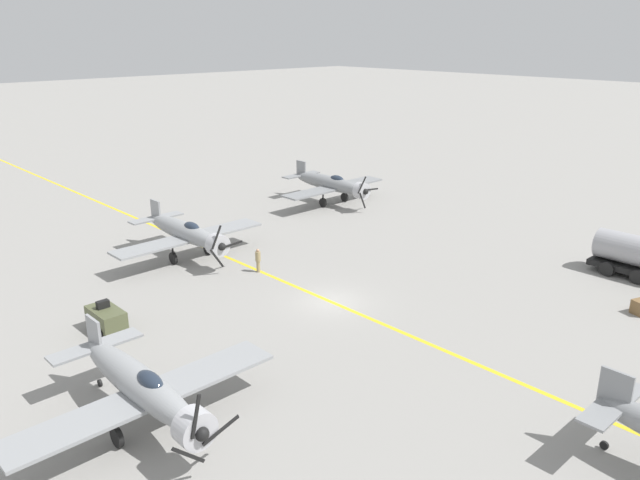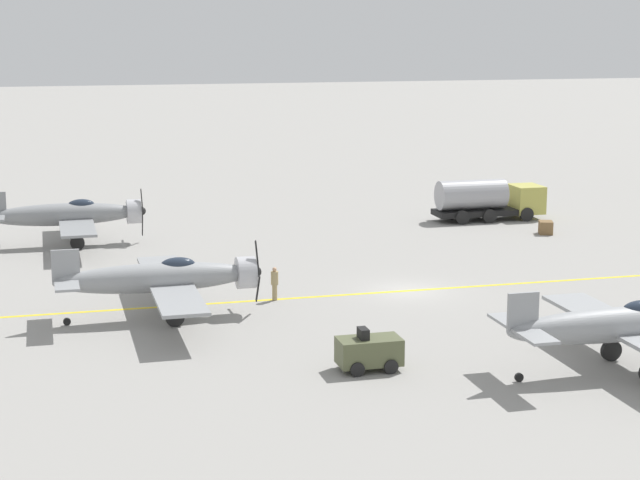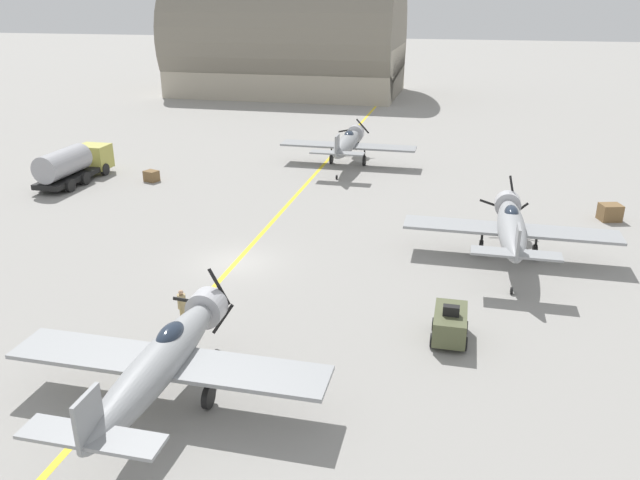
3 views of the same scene
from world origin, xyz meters
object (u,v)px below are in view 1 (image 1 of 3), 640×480
airplane_near_center (187,233)px  airplane_mid_right (143,387)px  airplane_near_left (332,184)px  tow_tractor (106,318)px  ground_crew_walking (258,259)px

airplane_near_center → airplane_mid_right: bearing=55.1°
airplane_near_left → airplane_mid_right: bearing=38.1°
airplane_mid_right → airplane_near_left: size_ratio=1.00×
airplane_near_left → tow_tractor: (28.79, 11.06, -1.22)m
airplane_near_center → tow_tractor: 12.37m
airplane_near_center → ground_crew_walking: 6.36m
airplane_mid_right → ground_crew_walking: size_ratio=6.87×
airplane_near_left → tow_tractor: airplane_near_left is taller
tow_tractor → ground_crew_walking: 12.07m
airplane_mid_right → airplane_near_center: bearing=-122.4°
airplane_near_left → ground_crew_walking: 19.43m
tow_tractor → ground_crew_walking: (-12.00, -1.35, 0.16)m
ground_crew_walking → tow_tractor: bearing=6.4°
airplane_near_center → ground_crew_walking: airplane_near_center is taller
airplane_mid_right → ground_crew_walking: bearing=-138.6°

